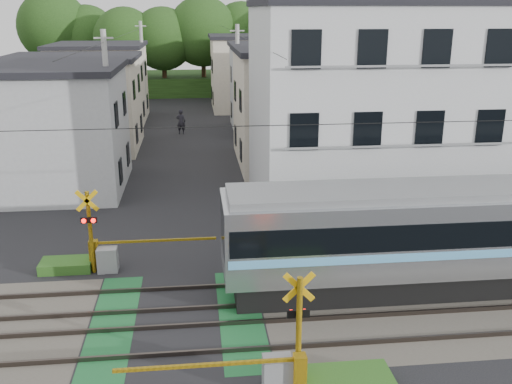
{
  "coord_description": "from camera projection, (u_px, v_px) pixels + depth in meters",
  "views": [
    {
      "loc": [
        0.69,
        -15.27,
        8.86
      ],
      "look_at": [
        2.93,
        5.0,
        2.33
      ],
      "focal_mm": 40.0,
      "sensor_mm": 36.0,
      "label": 1
    }
  ],
  "objects": [
    {
      "name": "apartment_block",
      "position": [
        368.0,
        108.0,
        25.54
      ],
      "size": [
        10.2,
        8.36,
        9.3
      ],
      "color": "silver",
      "rests_on": "ground"
    },
    {
      "name": "crossing_signal_far",
      "position": [
        105.0,
        252.0,
        20.06
      ],
      "size": [
        4.74,
        0.65,
        3.09
      ],
      "color": "#E3A80B",
      "rests_on": "ground"
    },
    {
      "name": "utility_poles",
      "position": [
        166.0,
        86.0,
        37.51
      ],
      "size": [
        7.9,
        42.0,
        8.0
      ],
      "color": "#A5A5A0",
      "rests_on": "ground"
    },
    {
      "name": "pedestrian",
      "position": [
        181.0,
        122.0,
        42.31
      ],
      "size": [
        0.77,
        0.62,
        1.85
      ],
      "primitive_type": "imported",
      "rotation": [
        0.0,
        0.0,
        2.85
      ],
      "color": "#26252E",
      "rests_on": "ground"
    },
    {
      "name": "catenary",
      "position": [
        379.0,
        195.0,
        16.62
      ],
      "size": [
        60.0,
        5.04,
        7.0
      ],
      "color": "#2D2D33",
      "rests_on": "ground"
    },
    {
      "name": "crossing_signal_near",
      "position": [
        281.0,
        366.0,
        13.68
      ],
      "size": [
        4.74,
        0.65,
        3.09
      ],
      "color": "#E3A80B",
      "rests_on": "ground"
    },
    {
      "name": "track_bed",
      "position": [
        177.0,
        318.0,
        17.08
      ],
      "size": [
        120.0,
        120.0,
        0.14
      ],
      "color": "#47423A",
      "rests_on": "ground"
    },
    {
      "name": "weed_patches",
      "position": [
        236.0,
        312.0,
        17.13
      ],
      "size": [
        10.25,
        8.8,
        0.4
      ],
      "color": "#2D5E1E",
      "rests_on": "ground"
    },
    {
      "name": "houses_row",
      "position": [
        187.0,
        92.0,
        40.66
      ],
      "size": [
        22.07,
        31.35,
        6.8
      ],
      "color": "#ACAFB2",
      "rests_on": "ground"
    },
    {
      "name": "tree_hill",
      "position": [
        177.0,
        47.0,
        61.18
      ],
      "size": [
        40.0,
        12.93,
        10.9
      ],
      "color": "#234416",
      "rests_on": "ground"
    },
    {
      "name": "ground",
      "position": [
        177.0,
        320.0,
        17.09
      ],
      "size": [
        120.0,
        120.0,
        0.0
      ],
      "primitive_type": "plane",
      "color": "black"
    }
  ]
}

